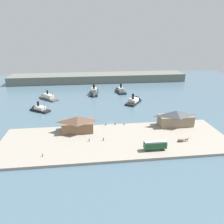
% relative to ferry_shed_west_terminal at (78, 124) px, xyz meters
% --- Properties ---
extents(ground_plane, '(320.00, 320.00, 0.00)m').
position_rel_ferry_shed_west_terminal_xyz_m(ground_plane, '(18.31, 10.20, -5.19)').
color(ground_plane, '#476070').
extents(quay_promenade, '(110.00, 36.00, 1.20)m').
position_rel_ferry_shed_west_terminal_xyz_m(quay_promenade, '(18.31, -11.80, -4.59)').
color(quay_promenade, gray).
rests_on(quay_promenade, ground).
extents(seawall_edge, '(110.00, 0.80, 1.00)m').
position_rel_ferry_shed_west_terminal_xyz_m(seawall_edge, '(18.31, 6.60, -4.69)').
color(seawall_edge, slate).
rests_on(seawall_edge, ground).
extents(ferry_shed_west_terminal, '(16.08, 9.60, 7.86)m').
position_rel_ferry_shed_west_terminal_xyz_m(ferry_shed_west_terminal, '(0.00, 0.00, 0.00)').
color(ferry_shed_west_terminal, brown).
rests_on(ferry_shed_west_terminal, quay_promenade).
extents(ferry_shed_east_terminal, '(18.89, 8.21, 8.73)m').
position_rel_ferry_shed_west_terminal_xyz_m(ferry_shed_east_terminal, '(53.52, 0.78, 0.44)').
color(ferry_shed_east_terminal, '#847056').
rests_on(ferry_shed_east_terminal, quay_promenade).
extents(street_tram, '(10.01, 2.89, 4.31)m').
position_rel_ferry_shed_west_terminal_xyz_m(street_tram, '(34.35, -23.35, -1.47)').
color(street_tram, '#1E4C2D').
rests_on(street_tram, quay_promenade).
extents(horse_cart, '(5.45, 1.32, 1.87)m').
position_rel_ferry_shed_west_terminal_xyz_m(horse_cart, '(50.12, -17.60, -3.05)').
color(horse_cart, brown).
rests_on(horse_cart, quay_promenade).
extents(pedestrian_at_waters_edge, '(0.44, 0.44, 1.78)m').
position_rel_ferry_shed_west_terminal_xyz_m(pedestrian_at_waters_edge, '(12.45, -12.17, -3.18)').
color(pedestrian_at_waters_edge, '#3D4C42').
rests_on(pedestrian_at_waters_edge, quay_promenade).
extents(pedestrian_near_cart, '(0.38, 0.38, 1.55)m').
position_rel_ferry_shed_west_terminal_xyz_m(pedestrian_near_cart, '(-14.02, -22.99, -3.28)').
color(pedestrian_near_cart, '#6B5B4C').
rests_on(pedestrian_near_cart, quay_promenade).
extents(pedestrian_walking_east, '(0.38, 0.38, 1.54)m').
position_rel_ferry_shed_west_terminal_xyz_m(pedestrian_walking_east, '(5.60, -12.05, -3.28)').
color(pedestrian_walking_east, '#4C3D33').
rests_on(pedestrian_walking_east, quay_promenade).
extents(mooring_post_west, '(0.44, 0.44, 0.90)m').
position_rel_ferry_shed_west_terminal_xyz_m(mooring_post_west, '(25.43, 4.82, -3.54)').
color(mooring_post_west, black).
rests_on(mooring_post_west, quay_promenade).
extents(mooring_post_center_west, '(0.44, 0.44, 0.90)m').
position_rel_ferry_shed_west_terminal_xyz_m(mooring_post_center_west, '(15.17, 5.27, -3.54)').
color(mooring_post_center_west, black).
rests_on(mooring_post_center_west, quay_promenade).
extents(mooring_post_east, '(0.44, 0.44, 0.90)m').
position_rel_ferry_shed_west_terminal_xyz_m(mooring_post_east, '(20.43, 5.40, -3.54)').
color(mooring_post_east, black).
rests_on(mooring_post_east, quay_promenade).
extents(ferry_moored_west, '(15.04, 17.67, 10.07)m').
position_rel_ferry_shed_west_terminal_xyz_m(ferry_moored_west, '(40.68, 46.33, -3.85)').
color(ferry_moored_west, black).
rests_on(ferry_moored_west, ground).
extents(ferry_moored_east, '(17.22, 17.37, 9.19)m').
position_rel_ferry_shed_west_terminal_xyz_m(ferry_moored_east, '(-26.12, 63.28, -3.80)').
color(ferry_moored_east, '#514C47').
rests_on(ferry_moored_east, ground).
extents(ferry_approaching_east, '(8.18, 20.63, 10.76)m').
position_rel_ferry_shed_west_terminal_xyz_m(ferry_approaching_east, '(11.22, 70.48, -3.54)').
color(ferry_approaching_east, '#23282D').
rests_on(ferry_approaching_east, ground).
extents(ferry_mid_harbor, '(15.51, 13.01, 8.22)m').
position_rel_ferry_shed_west_terminal_xyz_m(ferry_mid_harbor, '(-27.76, 37.10, -3.96)').
color(ferry_mid_harbor, black).
rests_on(ferry_mid_harbor, ground).
extents(ferry_approaching_west, '(7.86, 17.49, 9.85)m').
position_rel_ferry_shed_west_terminal_xyz_m(ferry_approaching_west, '(34.34, 76.80, -3.74)').
color(ferry_approaching_west, '#23282D').
rests_on(ferry_approaching_west, ground).
extents(far_headland, '(180.00, 24.00, 8.00)m').
position_rel_ferry_shed_west_terminal_xyz_m(far_headland, '(18.31, 120.20, -1.19)').
color(far_headland, '#60665B').
rests_on(far_headland, ground).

